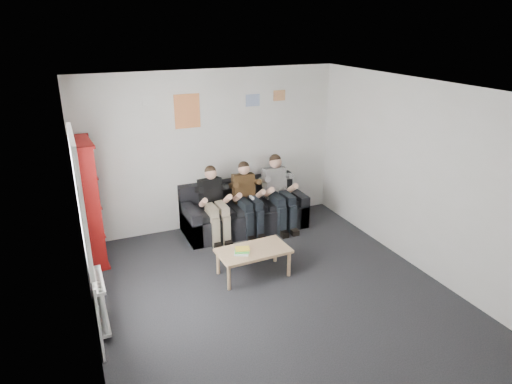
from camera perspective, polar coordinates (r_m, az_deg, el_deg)
room_shell at (r=5.61m, az=2.47°, el=-1.06°), size 5.00×5.00×5.00m
sofa at (r=7.95m, az=-1.55°, el=-2.53°), size 2.10×0.86×0.81m
bookshelf at (r=7.09m, az=-20.15°, el=-1.23°), size 0.28×0.84×1.87m
coffee_table at (r=6.49m, az=-0.34°, el=-7.58°), size 1.01×0.55×0.40m
game_cases at (r=6.38m, az=-1.78°, el=-7.39°), size 0.24×0.21×0.05m
person_left at (r=7.48m, az=-5.20°, el=-1.50°), size 0.36×0.77×1.22m
person_middle at (r=7.66m, az=-1.04°, el=-0.84°), size 0.36×0.78×1.22m
person_right at (r=7.88m, az=2.91°, el=-0.08°), size 0.39×0.83×1.28m
radiator at (r=5.78m, az=-18.75°, el=-12.75°), size 0.10×0.64×0.60m
window at (r=5.44m, az=-20.34°, el=-6.87°), size 0.05×1.30×2.36m
poster_large at (r=7.54m, az=-8.60°, el=9.96°), size 0.42×0.01×0.55m
poster_blue at (r=7.89m, az=-0.41°, el=11.40°), size 0.25×0.01×0.20m
poster_pink at (r=8.09m, az=2.93°, el=11.96°), size 0.22×0.01×0.18m
poster_sign at (r=7.38m, az=-13.26°, el=10.99°), size 0.20×0.01×0.14m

